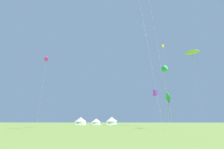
# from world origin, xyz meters

# --- Properties ---
(kite_lime_parafoil) EXTENTS (4.46, 3.52, 23.04)m
(kite_lime_parafoil) POSITION_xyz_m (24.21, 46.32, 22.24)
(kite_lime_parafoil) COLOR #99DB2D
(kite_lime_parafoil) RESTS_ON ground
(kite_green_delta) EXTENTS (3.71, 3.89, 20.10)m
(kite_green_delta) POSITION_xyz_m (17.12, 51.54, 18.60)
(kite_green_delta) COLOR green
(kite_green_delta) RESTS_ON ground
(kite_purple_box) EXTENTS (1.59, 1.78, 12.62)m
(kite_purple_box) POSITION_xyz_m (14.04, 57.02, 11.39)
(kite_purple_box) COLOR purple
(kite_purple_box) RESTS_ON ground
(kite_yellow_box) EXTENTS (1.26, 2.01, 30.48)m
(kite_yellow_box) POSITION_xyz_m (18.37, 57.07, 29.56)
(kite_yellow_box) COLOR yellow
(kite_yellow_box) RESTS_ON ground
(kite_magenta_parafoil) EXTENTS (3.25, 4.38, 23.10)m
(kite_magenta_parafoil) POSITION_xyz_m (-24.26, 49.20, 22.37)
(kite_magenta_parafoil) COLOR #E02DA3
(kite_magenta_parafoil) RESTS_ON ground
(kite_green_diamond) EXTENTS (0.56, 3.42, 7.46)m
(kite_green_diamond) POSITION_xyz_m (11.70, 32.31, 6.01)
(kite_green_diamond) COLOR green
(kite_green_diamond) RESTS_ON ground
(festival_tent_right) EXTENTS (4.66, 4.66, 3.03)m
(festival_tent_right) POSITION_xyz_m (-15.51, 67.01, 1.68)
(festival_tent_right) COLOR white
(festival_tent_right) RESTS_ON ground
(festival_tent_left) EXTENTS (3.82, 3.82, 2.48)m
(festival_tent_left) POSITION_xyz_m (-8.95, 67.01, 1.37)
(festival_tent_left) COLOR white
(festival_tent_left) RESTS_ON ground
(festival_tent_center) EXTENTS (4.77, 4.77, 3.10)m
(festival_tent_center) POSITION_xyz_m (-2.51, 67.01, 1.72)
(festival_tent_center) COLOR white
(festival_tent_center) RESTS_ON ground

